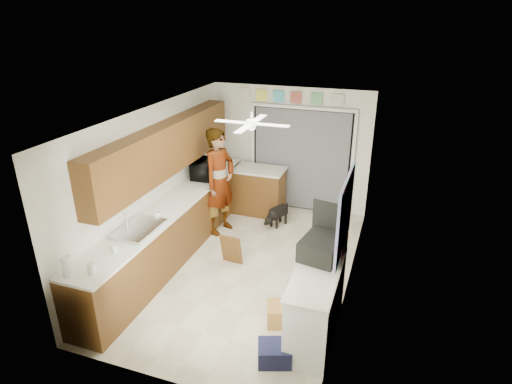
% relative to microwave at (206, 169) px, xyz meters
% --- Properties ---
extents(floor, '(5.00, 5.00, 0.00)m').
position_rel_microwave_xyz_m(floor, '(1.28, -1.23, -1.10)').
color(floor, beige).
rests_on(floor, ground).
extents(ceiling, '(5.00, 5.00, 0.00)m').
position_rel_microwave_xyz_m(ceiling, '(1.28, -1.23, 1.40)').
color(ceiling, white).
rests_on(ceiling, ground).
extents(wall_back, '(3.20, 0.00, 3.20)m').
position_rel_microwave_xyz_m(wall_back, '(1.28, 1.27, 0.15)').
color(wall_back, white).
rests_on(wall_back, ground).
extents(wall_front, '(3.20, 0.00, 3.20)m').
position_rel_microwave_xyz_m(wall_front, '(1.28, -3.73, 0.15)').
color(wall_front, white).
rests_on(wall_front, ground).
extents(wall_left, '(0.00, 5.00, 5.00)m').
position_rel_microwave_xyz_m(wall_left, '(-0.32, -1.23, 0.15)').
color(wall_left, white).
rests_on(wall_left, ground).
extents(wall_right, '(0.00, 5.00, 5.00)m').
position_rel_microwave_xyz_m(wall_right, '(2.88, -1.23, 0.15)').
color(wall_right, white).
rests_on(wall_right, ground).
extents(left_base_cabinets, '(0.60, 4.80, 0.90)m').
position_rel_microwave_xyz_m(left_base_cabinets, '(-0.02, -1.23, -0.65)').
color(left_base_cabinets, brown).
rests_on(left_base_cabinets, floor).
extents(left_countertop, '(0.62, 4.80, 0.04)m').
position_rel_microwave_xyz_m(left_countertop, '(-0.01, -1.23, -0.18)').
color(left_countertop, white).
rests_on(left_countertop, left_base_cabinets).
extents(upper_cabinets, '(0.32, 4.00, 0.80)m').
position_rel_microwave_xyz_m(upper_cabinets, '(-0.16, -1.03, 0.70)').
color(upper_cabinets, brown).
rests_on(upper_cabinets, wall_left).
extents(sink_basin, '(0.50, 0.76, 0.06)m').
position_rel_microwave_xyz_m(sink_basin, '(-0.01, -2.23, -0.15)').
color(sink_basin, silver).
rests_on(sink_basin, left_countertop).
extents(faucet, '(0.03, 0.03, 0.22)m').
position_rel_microwave_xyz_m(faucet, '(-0.20, -2.23, -0.05)').
color(faucet, silver).
rests_on(faucet, left_countertop).
extents(peninsula_base, '(1.00, 0.60, 0.90)m').
position_rel_microwave_xyz_m(peninsula_base, '(0.78, 0.77, -0.65)').
color(peninsula_base, brown).
rests_on(peninsula_base, floor).
extents(peninsula_top, '(1.04, 0.64, 0.04)m').
position_rel_microwave_xyz_m(peninsula_top, '(0.78, 0.77, -0.18)').
color(peninsula_top, white).
rests_on(peninsula_top, peninsula_base).
extents(back_opening_recess, '(2.00, 0.06, 2.10)m').
position_rel_microwave_xyz_m(back_opening_recess, '(1.53, 1.24, -0.05)').
color(back_opening_recess, black).
rests_on(back_opening_recess, wall_back).
extents(curtain_panel, '(1.90, 0.03, 2.05)m').
position_rel_microwave_xyz_m(curtain_panel, '(1.53, 1.20, -0.05)').
color(curtain_panel, slate).
rests_on(curtain_panel, wall_back).
extents(door_trim_left, '(0.06, 0.04, 2.10)m').
position_rel_microwave_xyz_m(door_trim_left, '(0.51, 1.21, -0.05)').
color(door_trim_left, white).
rests_on(door_trim_left, wall_back).
extents(door_trim_right, '(0.06, 0.04, 2.10)m').
position_rel_microwave_xyz_m(door_trim_right, '(2.55, 1.21, -0.05)').
color(door_trim_right, white).
rests_on(door_trim_right, wall_back).
extents(door_trim_head, '(2.10, 0.04, 0.06)m').
position_rel_microwave_xyz_m(door_trim_head, '(1.53, 1.21, 1.02)').
color(door_trim_head, white).
rests_on(door_trim_head, wall_back).
extents(header_frame_0, '(0.22, 0.02, 0.22)m').
position_rel_microwave_xyz_m(header_frame_0, '(0.68, 1.24, 1.20)').
color(header_frame_0, '#F9F853').
rests_on(header_frame_0, wall_back).
extents(header_frame_1, '(0.22, 0.02, 0.22)m').
position_rel_microwave_xyz_m(header_frame_1, '(1.03, 1.24, 1.20)').
color(header_frame_1, '#50BFD6').
rests_on(header_frame_1, wall_back).
extents(header_frame_2, '(0.22, 0.02, 0.22)m').
position_rel_microwave_xyz_m(header_frame_2, '(1.38, 1.24, 1.20)').
color(header_frame_2, '#B95645').
rests_on(header_frame_2, wall_back).
extents(header_frame_3, '(0.22, 0.02, 0.22)m').
position_rel_microwave_xyz_m(header_frame_3, '(1.78, 1.24, 1.20)').
color(header_frame_3, '#65B173').
rests_on(header_frame_3, wall_back).
extents(header_frame_4, '(0.22, 0.02, 0.22)m').
position_rel_microwave_xyz_m(header_frame_4, '(2.18, 1.24, 1.20)').
color(header_frame_4, silver).
rests_on(header_frame_4, wall_back).
extents(route66_sign, '(0.22, 0.02, 0.26)m').
position_rel_microwave_xyz_m(route66_sign, '(0.33, 1.24, 1.20)').
color(route66_sign, silver).
rests_on(route66_sign, wall_back).
extents(right_counter_base, '(0.50, 1.40, 0.90)m').
position_rel_microwave_xyz_m(right_counter_base, '(2.63, -2.43, -0.65)').
color(right_counter_base, white).
rests_on(right_counter_base, floor).
extents(right_counter_top, '(0.54, 1.44, 0.04)m').
position_rel_microwave_xyz_m(right_counter_top, '(2.62, -2.43, -0.18)').
color(right_counter_top, white).
rests_on(right_counter_top, right_counter_base).
extents(abstract_painting, '(0.03, 1.15, 0.95)m').
position_rel_microwave_xyz_m(abstract_painting, '(2.86, -2.23, 0.55)').
color(abstract_painting, '#EA56B7').
rests_on(abstract_painting, wall_right).
extents(ceiling_fan, '(1.14, 1.14, 0.24)m').
position_rel_microwave_xyz_m(ceiling_fan, '(1.28, -1.03, 1.22)').
color(ceiling_fan, white).
rests_on(ceiling_fan, ceiling).
extents(microwave, '(0.44, 0.62, 0.33)m').
position_rel_microwave_xyz_m(microwave, '(0.00, 0.00, 0.00)').
color(microwave, black).
rests_on(microwave, left_countertop).
extents(cup, '(0.16, 0.16, 0.09)m').
position_rel_microwave_xyz_m(cup, '(0.03, -1.79, -0.12)').
color(cup, white).
rests_on(cup, left_countertop).
extents(jar_a, '(0.12, 0.12, 0.14)m').
position_rel_microwave_xyz_m(jar_a, '(0.08, -3.35, -0.09)').
color(jar_a, silver).
rests_on(jar_a, left_countertop).
extents(jar_b, '(0.08, 0.08, 0.11)m').
position_rel_microwave_xyz_m(jar_b, '(0.05, -2.86, -0.11)').
color(jar_b, silver).
rests_on(jar_b, left_countertop).
extents(paper_towel_roll, '(0.15, 0.15, 0.26)m').
position_rel_microwave_xyz_m(paper_towel_roll, '(-0.16, -3.48, -0.04)').
color(paper_towel_roll, white).
rests_on(paper_towel_roll, left_countertop).
extents(suitcase, '(0.57, 0.69, 0.27)m').
position_rel_microwave_xyz_m(suitcase, '(2.60, -2.06, -0.03)').
color(suitcase, black).
rests_on(suitcase, right_counter_top).
extents(suitcase_rim, '(0.54, 0.65, 0.02)m').
position_rel_microwave_xyz_m(suitcase_rim, '(2.60, -2.06, -0.14)').
color(suitcase_rim, yellow).
rests_on(suitcase_rim, suitcase).
extents(suitcase_lid, '(0.42, 0.11, 0.50)m').
position_rel_microwave_xyz_m(suitcase_lid, '(2.60, -1.77, 0.22)').
color(suitcase_lid, black).
rests_on(suitcase_lid, suitcase).
extents(cardboard_box, '(0.53, 0.46, 0.28)m').
position_rel_microwave_xyz_m(cardboard_box, '(2.21, -2.36, -0.97)').
color(cardboard_box, '#B68239').
rests_on(cardboard_box, floor).
extents(navy_crate, '(0.47, 0.43, 0.24)m').
position_rel_microwave_xyz_m(navy_crate, '(2.28, -3.06, -0.99)').
color(navy_crate, '#161838').
rests_on(navy_crate, floor).
extents(cabinet_door_panel, '(0.37, 0.17, 0.53)m').
position_rel_microwave_xyz_m(cabinet_door_panel, '(1.00, -1.25, -0.84)').
color(cabinet_door_panel, brown).
rests_on(cabinet_door_panel, floor).
extents(man, '(0.64, 0.82, 1.98)m').
position_rel_microwave_xyz_m(man, '(0.38, -0.24, -0.12)').
color(man, white).
rests_on(man, floor).
extents(dog, '(0.43, 0.59, 0.42)m').
position_rel_microwave_xyz_m(dog, '(1.35, 0.32, -0.89)').
color(dog, black).
rests_on(dog, floor).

